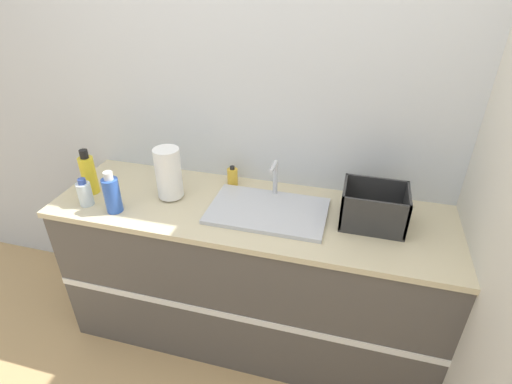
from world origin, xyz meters
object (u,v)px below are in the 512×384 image
(bottle_blue, at_px, (112,194))
(bottle_yellow, at_px, (89,174))
(sink, at_px, (268,209))
(dish_rack, at_px, (373,210))
(paper_towel_roll, at_px, (169,173))
(bottle_clear, at_px, (85,193))
(soap_dispenser, at_px, (233,177))

(bottle_blue, relative_size, bottle_yellow, 0.88)
(sink, relative_size, dish_rack, 1.95)
(sink, distance_m, bottle_blue, 0.76)
(sink, height_order, dish_rack, sink)
(sink, distance_m, bottle_yellow, 0.96)
(sink, distance_m, paper_towel_roll, 0.54)
(bottle_yellow, bearing_deg, paper_towel_roll, 8.49)
(dish_rack, bearing_deg, bottle_blue, -169.65)
(paper_towel_roll, height_order, bottle_blue, paper_towel_roll)
(paper_towel_roll, bearing_deg, dish_rack, 1.77)
(bottle_blue, distance_m, bottle_clear, 0.17)
(bottle_clear, bearing_deg, soap_dispenser, 30.53)
(bottle_yellow, height_order, soap_dispenser, bottle_yellow)
(sink, relative_size, bottle_blue, 2.66)
(paper_towel_roll, distance_m, bottle_clear, 0.43)
(bottle_blue, height_order, soap_dispenser, bottle_blue)
(paper_towel_roll, relative_size, bottle_yellow, 1.11)
(paper_towel_roll, height_order, bottle_clear, paper_towel_roll)
(bottle_clear, relative_size, bottle_yellow, 0.60)
(paper_towel_roll, relative_size, bottle_clear, 1.86)
(dish_rack, height_order, bottle_clear, dish_rack)
(dish_rack, relative_size, bottle_yellow, 1.20)
(paper_towel_roll, distance_m, bottle_yellow, 0.43)
(soap_dispenser, bearing_deg, dish_rack, -13.21)
(bottle_blue, relative_size, soap_dispenser, 1.91)
(sink, bearing_deg, paper_towel_roll, 179.18)
(sink, height_order, soap_dispenser, sink)
(bottle_clear, height_order, bottle_yellow, bottle_yellow)
(bottle_blue, bearing_deg, dish_rack, 10.35)
(sink, height_order, bottle_yellow, bottle_yellow)
(bottle_blue, bearing_deg, bottle_yellow, 149.36)
(soap_dispenser, bearing_deg, bottle_yellow, -158.88)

